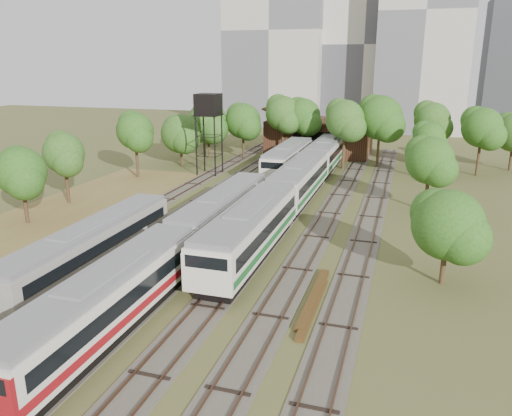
% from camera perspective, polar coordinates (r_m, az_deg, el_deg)
% --- Properties ---
extents(ground, '(240.00, 240.00, 0.00)m').
position_cam_1_polar(ground, '(29.58, -11.65, -13.30)').
color(ground, '#475123').
rests_on(ground, ground).
extents(dry_grass_patch, '(14.00, 60.00, 0.04)m').
position_cam_1_polar(dry_grass_patch, '(45.68, -26.93, -3.92)').
color(dry_grass_patch, brown).
rests_on(dry_grass_patch, ground).
extents(tracks, '(24.60, 80.00, 0.19)m').
position_cam_1_polar(tracks, '(51.29, 1.06, 0.05)').
color(tracks, '#4C473D').
rests_on(tracks, ground).
extents(railcar_red_set, '(2.99, 34.58, 3.69)m').
position_cam_1_polar(railcar_red_set, '(35.62, -8.92, -4.41)').
color(railcar_red_set, black).
rests_on(railcar_red_set, ground).
extents(railcar_green_set, '(3.29, 52.07, 4.08)m').
position_cam_1_polar(railcar_green_set, '(53.99, 5.01, 3.14)').
color(railcar_green_set, black).
rests_on(railcar_green_set, ground).
extents(railcar_rear, '(3.22, 16.08, 3.99)m').
position_cam_1_polar(railcar_rear, '(65.62, 3.71, 5.51)').
color(railcar_rear, black).
rests_on(railcar_rear, ground).
extents(old_grey_coach, '(2.81, 18.00, 3.46)m').
position_cam_1_polar(old_grey_coach, '(37.40, -18.25, -4.14)').
color(old_grey_coach, black).
rests_on(old_grey_coach, ground).
extents(water_tower, '(3.04, 3.04, 10.52)m').
position_cam_1_polar(water_tower, '(65.98, -5.48, 11.46)').
color(water_tower, black).
rests_on(water_tower, ground).
extents(rail_pile_near, '(0.57, 8.53, 0.28)m').
position_cam_1_polar(rail_pile_near, '(32.28, 6.62, -10.11)').
color(rail_pile_near, '#523717').
rests_on(rail_pile_near, ground).
extents(rail_pile_far, '(0.50, 7.95, 0.26)m').
position_cam_1_polar(rail_pile_far, '(31.12, 6.53, -11.19)').
color(rail_pile_far, '#523717').
rests_on(rail_pile_far, ground).
extents(maintenance_shed, '(16.45, 11.55, 7.58)m').
position_cam_1_polar(maintenance_shed, '(82.28, 7.32, 8.20)').
color(maintenance_shed, '#361813').
rests_on(maintenance_shed, ground).
extents(tree_band_left, '(8.76, 73.56, 8.61)m').
position_cam_1_polar(tree_band_left, '(62.38, -15.07, 7.15)').
color(tree_band_left, '#382616').
rests_on(tree_band_left, ground).
extents(tree_band_far, '(49.07, 10.80, 10.04)m').
position_cam_1_polar(tree_band_far, '(73.48, 9.49, 9.78)').
color(tree_band_far, '#382616').
rests_on(tree_band_far, ground).
extents(tree_band_right, '(5.50, 36.96, 7.48)m').
position_cam_1_polar(tree_band_right, '(48.85, 19.73, 3.97)').
color(tree_band_right, '#382616').
rests_on(tree_band_right, ground).
extents(tower_left, '(22.00, 16.00, 42.00)m').
position_cam_1_polar(tower_left, '(121.47, 2.55, 19.48)').
color(tower_left, beige).
rests_on(tower_left, ground).
extents(tower_centre, '(20.00, 18.00, 36.00)m').
position_cam_1_polar(tower_centre, '(122.82, 12.68, 17.68)').
color(tower_centre, beige).
rests_on(tower_centre, ground).
extents(tower_right, '(18.00, 16.00, 48.00)m').
position_cam_1_polar(tower_right, '(114.67, 18.87, 20.36)').
color(tower_right, beige).
rests_on(tower_right, ground).
extents(tower_far_right, '(12.00, 12.00, 28.00)m').
position_cam_1_polar(tower_far_right, '(133.94, 27.16, 14.48)').
color(tower_far_right, '#383A3E').
rests_on(tower_far_right, ground).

